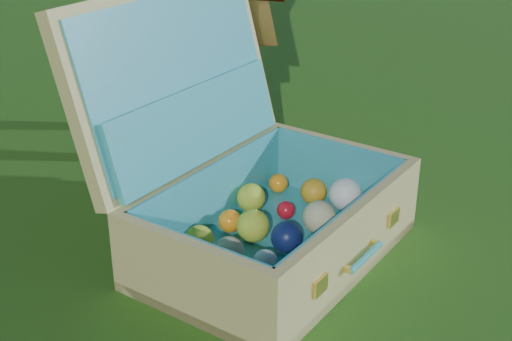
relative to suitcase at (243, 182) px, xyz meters
The scene contains 2 objects.
ground 0.23m from the suitcase, 77.94° to the right, with size 60.00×60.00×0.00m, color #215114.
suitcase is the anchor object (origin of this frame).
Camera 1 is at (-0.78, -1.04, 0.85)m, focal length 50.00 mm.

